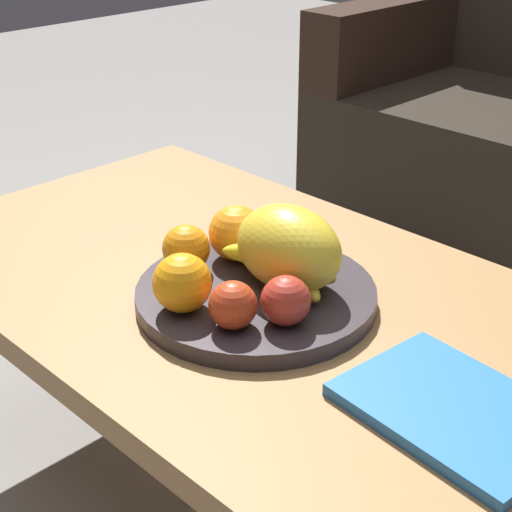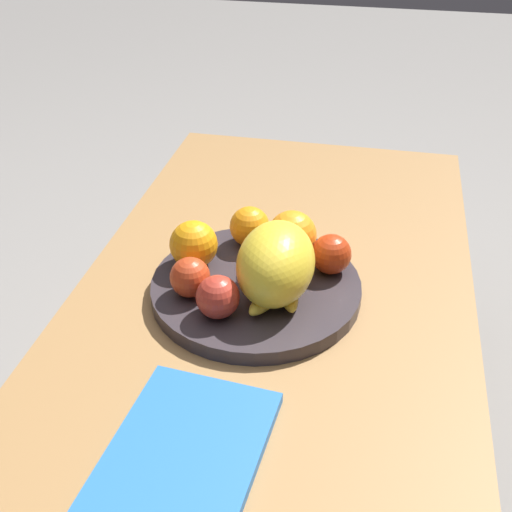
% 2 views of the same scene
% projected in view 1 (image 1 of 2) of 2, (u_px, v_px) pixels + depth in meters
% --- Properties ---
extents(coffee_table, '(1.30, 0.65, 0.43)m').
position_uv_depth(coffee_table, '(286.00, 330.00, 1.15)').
color(coffee_table, '#9A7041').
rests_on(coffee_table, ground_plane).
extents(fruit_bowl, '(0.34, 0.34, 0.03)m').
position_uv_depth(fruit_bowl, '(256.00, 295.00, 1.13)').
color(fruit_bowl, '#332C31').
rests_on(fruit_bowl, coffee_table).
extents(melon_large_front, '(0.17, 0.12, 0.12)m').
position_uv_depth(melon_large_front, '(289.00, 248.00, 1.10)').
color(melon_large_front, yellow).
rests_on(melon_large_front, fruit_bowl).
extents(orange_front, '(0.08, 0.08, 0.08)m').
position_uv_depth(orange_front, '(182.00, 283.00, 1.05)').
color(orange_front, orange).
rests_on(orange_front, fruit_bowl).
extents(orange_left, '(0.07, 0.07, 0.07)m').
position_uv_depth(orange_left, '(186.00, 248.00, 1.16)').
color(orange_left, orange).
rests_on(orange_left, fruit_bowl).
extents(orange_right, '(0.08, 0.08, 0.08)m').
position_uv_depth(orange_right, '(236.00, 233.00, 1.19)').
color(orange_right, orange).
rests_on(orange_right, fruit_bowl).
extents(apple_front, '(0.07, 0.07, 0.07)m').
position_uv_depth(apple_front, '(286.00, 301.00, 1.03)').
color(apple_front, '#B53324').
rests_on(apple_front, fruit_bowl).
extents(apple_left, '(0.06, 0.06, 0.06)m').
position_uv_depth(apple_left, '(233.00, 305.00, 1.02)').
color(apple_left, '#BC391A').
rests_on(apple_left, fruit_bowl).
extents(apple_right, '(0.07, 0.07, 0.07)m').
position_uv_depth(apple_right, '(284.00, 230.00, 1.22)').
color(apple_right, '#B23111').
rests_on(apple_right, fruit_bowl).
extents(banana_bunch, '(0.17, 0.12, 0.06)m').
position_uv_depth(banana_bunch, '(284.00, 267.00, 1.12)').
color(banana_bunch, yellow).
rests_on(banana_bunch, fruit_bowl).
extents(magazine, '(0.27, 0.20, 0.02)m').
position_uv_depth(magazine, '(456.00, 410.00, 0.91)').
color(magazine, blue).
rests_on(magazine, coffee_table).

